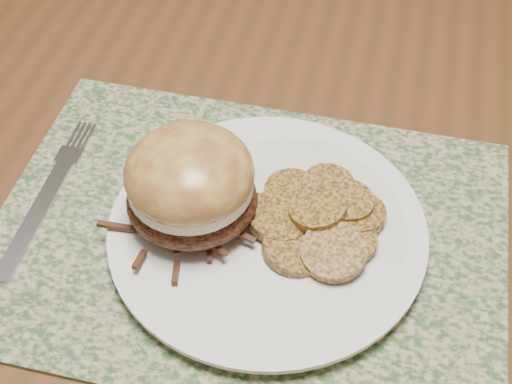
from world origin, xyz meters
The scene contains 6 objects.
dining_table centered at (0.00, 0.00, 0.67)m, with size 1.50×0.90×0.75m.
placemat centered at (0.23, -0.01, 0.75)m, with size 0.45×0.33×0.00m, color #32522A.
dinner_plate centered at (0.25, -0.01, 0.76)m, with size 0.26×0.26×0.02m, color white.
pork_sandwich centered at (0.19, -0.02, 0.81)m, with size 0.14×0.13×0.09m.
roasted_potatoes centered at (0.30, 0.00, 0.78)m, with size 0.13×0.14×0.03m.
fork centered at (0.05, -0.01, 0.76)m, with size 0.02×0.20×0.00m.
Camera 1 is at (0.33, -0.39, 1.25)m, focal length 50.00 mm.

